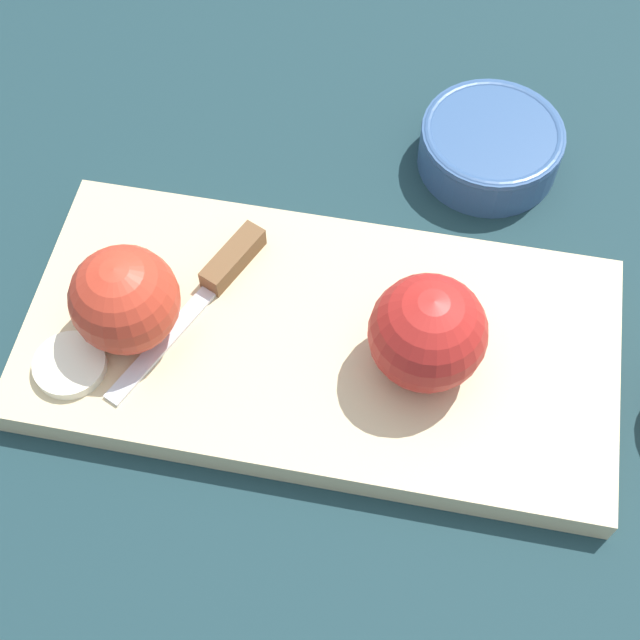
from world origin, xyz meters
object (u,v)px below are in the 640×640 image
knife (220,274)px  apple_half_left (428,333)px  apple_half_right (124,300)px  bowl (491,145)px

knife → apple_half_left: bearing=99.5°
apple_half_right → knife: 0.08m
knife → bowl: (-0.17, -0.17, -0.01)m
knife → apple_half_right: bearing=-20.5°
apple_half_left → bowl: (-0.02, -0.21, -0.04)m
apple_half_left → apple_half_right: apple_half_left is taller
apple_half_right → knife: (-0.05, -0.05, -0.03)m
apple_half_right → bowl: bearing=175.1°
apple_half_left → knife: bearing=-161.9°
apple_half_left → apple_half_right: size_ratio=1.06×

